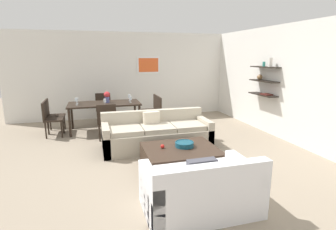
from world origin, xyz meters
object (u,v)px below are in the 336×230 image
Objects in this scene: dining_chair_right_far at (152,108)px; dining_chair_right_near at (155,111)px; wine_glass_right_far at (129,96)px; wine_glass_left_near at (76,100)px; apple_on_coffee_table at (163,146)px; dining_chair_left_near at (50,117)px; wine_glass_foot at (105,101)px; centerpiece_vase at (107,96)px; dining_table at (104,105)px; dining_chair_left_far at (52,113)px; wine_glass_left_far at (77,99)px; coffee_table at (181,158)px; dining_chair_foot at (107,119)px; dining_chair_head at (103,106)px; wine_glass_right_near at (131,98)px; loveseat_white at (201,190)px; decorative_bowl at (184,144)px; sofa_beige at (157,135)px.

dining_chair_right_near is at bearing -90.00° from dining_chair_right_far.
wine_glass_left_near is at bearing -170.74° from wine_glass_right_far.
dining_chair_left_near reaches higher than apple_on_coffee_table.
dining_chair_right_far is at bearing 24.07° from wine_glass_foot.
dining_table is at bearing -149.41° from centerpiece_vase.
wine_glass_left_far is (0.65, -0.09, 0.35)m from dining_chair_left_far.
dining_chair_right_far is (0.17, 3.10, 0.31)m from coffee_table.
dining_table is 2.12× the size of dining_chair_foot.
coffee_table is at bearing -72.69° from dining_chair_head.
coffee_table is 2.91m from wine_glass_right_near.
wine_glass_left_near is at bearing 132.61° from dining_chair_foot.
wine_glass_left_near is 1.38m from wine_glass_right_near.
centerpiece_vase is at bearing 102.07° from loveseat_white.
decorative_bowl is 0.39× the size of dining_chair_right_far.
wine_glass_right_near is (2.03, 0.09, 0.36)m from dining_chair_left_near.
loveseat_white is 8.82× the size of wine_glass_right_near.
sofa_beige is 2.52m from loveseat_white.
apple_on_coffee_table is at bearing -98.99° from dining_chair_right_far.
sofa_beige is 1.77m from wine_glass_foot.
dining_chair_right_far reaches higher than apple_on_coffee_table.
wine_glass_left_far is (-1.70, 1.83, 0.57)m from sofa_beige.
dining_chair_foot is (-1.34, -1.06, 0.00)m from dining_chair_right_far.
wine_glass_foot is (-0.00, 0.47, 0.37)m from dining_chair_foot.
dining_chair_left_far is at bearing 141.49° from dining_chair_foot.
dining_chair_foot and dining_chair_left_far have the same top height.
loveseat_white is 1.65× the size of dining_chair_left_far.
coffee_table is at bearing -47.06° from dining_chair_left_near.
dining_chair_head reaches higher than apple_on_coffee_table.
dining_table is at bearing 103.22° from loveseat_white.
sofa_beige is 2.63× the size of dining_chair_head.
wine_glass_left_near is at bearing -180.00° from wine_glass_right_near.
wine_glass_foot is (-1.34, -0.60, 0.37)m from dining_chair_right_far.
dining_chair_head is (0.00, 0.86, -0.18)m from dining_table.
decorative_bowl is 4.70× the size of apple_on_coffee_table.
dining_chair_right_far is 1.33m from centerpiece_vase.
dining_chair_head is at bearing 108.81° from decorative_bowl.
loveseat_white reaches higher than decorative_bowl.
dining_chair_right_near is 2.98× the size of centerpiece_vase.
coffee_table is 2.72m from dining_chair_right_near.
dining_chair_foot is 1.72m from dining_chair_head.
dining_table is (-1.00, 4.24, 0.39)m from loveseat_white.
wine_glass_right_far reaches higher than loveseat_white.
loveseat_white is at bearing -73.58° from dining_chair_foot.
dining_chair_head is at bearing 90.00° from wine_glass_foot.
wine_glass_foot reaches higher than coffee_table.
wine_glass_foot is (0.69, -0.51, 0.01)m from wine_glass_left_far.
dining_chair_foot is (-1.34, -0.66, 0.00)m from dining_chair_right_near.
apple_on_coffee_table is at bearing -73.10° from dining_table.
loveseat_white is 3.53m from dining_chair_foot.
centerpiece_vase is (0.08, 0.05, 0.24)m from dining_table.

